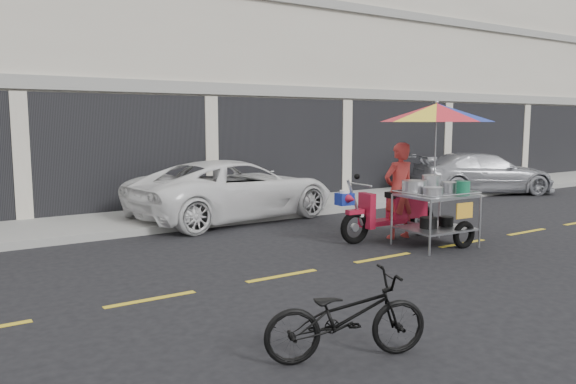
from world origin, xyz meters
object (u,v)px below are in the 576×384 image
white_pickup (235,190)px  food_vendor_rig (422,154)px  silver_pickup (483,173)px  near_bicycle (346,316)px

white_pickup → food_vendor_rig: food_vendor_rig is taller
white_pickup → silver_pickup: size_ratio=1.12×
near_bicycle → food_vendor_rig: bearing=-34.1°
near_bicycle → food_vendor_rig: (4.47, 3.29, 1.24)m
white_pickup → silver_pickup: bearing=-99.1°
white_pickup → food_vendor_rig: (1.67, -4.18, 0.97)m
near_bicycle → food_vendor_rig: 5.69m
silver_pickup → food_vendor_rig: bearing=142.8°
white_pickup → food_vendor_rig: size_ratio=1.88×
silver_pickup → food_vendor_rig: food_vendor_rig is taller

